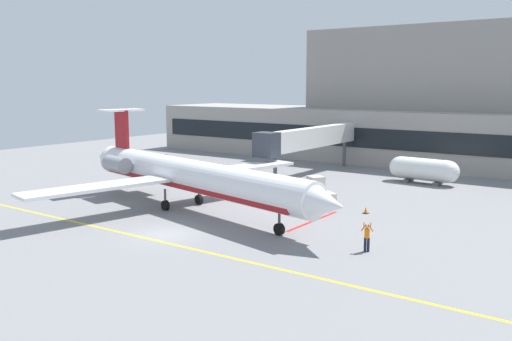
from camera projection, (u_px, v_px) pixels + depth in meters
name	position (u px, v px, depth m)	size (l,w,h in m)	color
ground	(166.00, 235.00, 40.74)	(120.00, 120.00, 0.11)	slate
terminal_building	(408.00, 112.00, 77.85)	(75.74, 14.74, 18.89)	gray
jet_bridge_west	(308.00, 139.00, 65.86)	(2.40, 20.98, 5.89)	silver
regional_jet	(187.00, 175.00, 48.55)	(34.18, 27.81, 8.43)	white
baggage_tug	(319.00, 190.00, 52.87)	(4.06, 3.50, 2.15)	silver
fuel_tank	(423.00, 169.00, 61.39)	(7.97, 2.84, 2.81)	white
marshaller	(367.00, 237.00, 36.39)	(0.79, 0.43, 1.99)	#191E33
safety_cone_alpha	(111.00, 187.00, 57.94)	(0.47, 0.47, 0.55)	orange
safety_cone_bravo	(366.00, 211.00, 47.25)	(0.47, 0.47, 0.55)	orange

